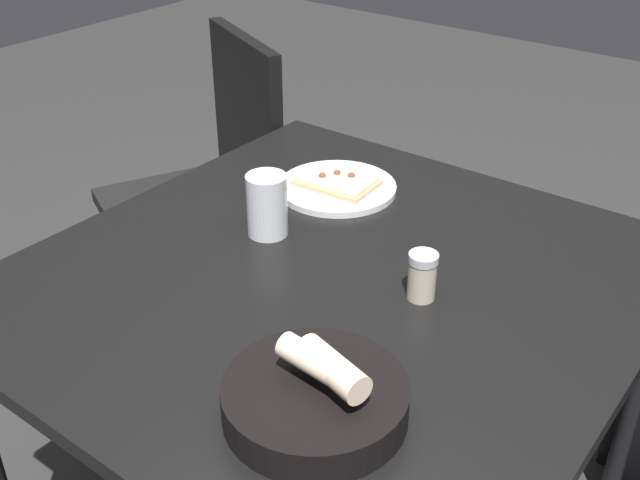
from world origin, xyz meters
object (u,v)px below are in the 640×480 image
Objects in this scene: dining_table at (333,300)px; chair_near at (212,176)px; bread_basket at (315,396)px; pizza_plate at (337,186)px; beer_glass at (267,209)px; pepper_shaker at (422,278)px.

dining_table is 0.91m from chair_near.
chair_near is (0.96, -0.76, -0.24)m from bread_basket.
chair_near reaches higher than bread_basket.
dining_table is 1.20× the size of chair_near.
pizza_plate is 2.07× the size of beer_glass.
pepper_shaker is 0.10× the size of chair_near.
bread_basket is at bearing 122.33° from dining_table.
chair_near is at bearing -35.91° from beer_glass.
beer_glass reaches higher than dining_table.
pizza_plate is (0.19, -0.27, 0.07)m from dining_table.
pizza_plate is 0.28× the size of chair_near.
beer_glass is at bearing -12.54° from dining_table.
beer_glass reaches higher than pizza_plate.
dining_table is 12.52× the size of pepper_shaker.
beer_glass is (0.38, -0.34, 0.02)m from bread_basket.
bread_basket reaches higher than dining_table.
pepper_shaker is (-0.16, -0.03, 0.09)m from dining_table.
beer_glass is at bearing 144.09° from chair_near.
pepper_shaker is at bearing 145.66° from pizza_plate.
chair_near is at bearing -24.78° from pepper_shaker.
pizza_plate is 0.64m from chair_near.
pepper_shaker is at bearing 178.42° from beer_glass.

